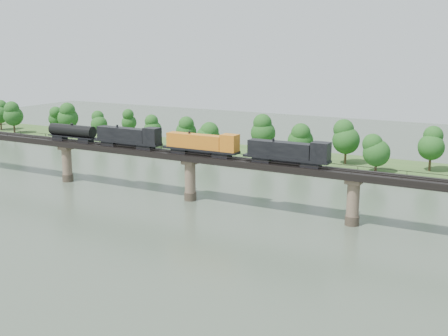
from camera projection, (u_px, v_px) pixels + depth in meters
The scene contains 6 objects.
ground at pixel (110, 236), 110.95m from camera, with size 400.00×400.00×0.00m, color #374435.
far_bank at pixel (280, 158), 183.54m from camera, with size 300.00×24.00×1.60m, color #2E4D1F.
bridge at pixel (190, 178), 135.45m from camera, with size 236.00×30.00×11.50m.
bridge_superstructure at pixel (190, 153), 134.08m from camera, with size 220.00×4.90×0.75m.
far_treeline at pixel (251, 133), 181.83m from camera, with size 289.06×17.54×13.60m.
freight_train at pixel (176, 142), 135.46m from camera, with size 79.79×3.11×5.49m.
Camera 1 is at (70.49, -81.55, 37.20)m, focal length 45.00 mm.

